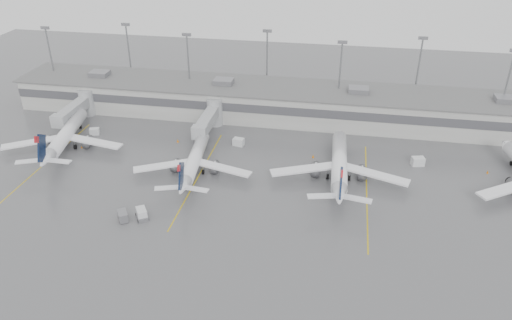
% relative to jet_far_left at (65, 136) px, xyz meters
% --- Properties ---
extents(ground, '(260.00, 260.00, 0.00)m').
position_rel_jet_far_left_xyz_m(ground, '(51.47, -30.80, -3.14)').
color(ground, '#555557').
rests_on(ground, ground).
extents(terminal, '(152.00, 17.00, 9.45)m').
position_rel_jet_far_left_xyz_m(terminal, '(51.47, 27.18, 1.03)').
color(terminal, '#A1A19D').
rests_on(terminal, ground).
extents(light_masts, '(142.40, 8.00, 20.60)m').
position_rel_jet_far_left_xyz_m(light_masts, '(51.47, 32.95, 8.89)').
color(light_masts, gray).
rests_on(light_masts, ground).
extents(jet_bridge_left, '(4.00, 17.20, 7.00)m').
position_rel_jet_far_left_xyz_m(jet_bridge_left, '(-4.03, 14.92, 0.73)').
color(jet_bridge_left, gray).
rests_on(jet_bridge_left, ground).
extents(jet_bridge_right, '(4.00, 17.20, 7.00)m').
position_rel_jet_far_left_xyz_m(jet_bridge_right, '(30.97, 14.92, 0.73)').
color(jet_bridge_right, gray).
rests_on(jet_bridge_right, ground).
extents(stand_markings, '(105.25, 40.00, 0.01)m').
position_rel_jet_far_left_xyz_m(stand_markings, '(51.47, -6.80, -3.13)').
color(stand_markings, gold).
rests_on(stand_markings, ground).
extents(jet_far_left, '(27.35, 30.94, 10.10)m').
position_rel_jet_far_left_xyz_m(jet_far_left, '(0.00, 0.00, 0.00)').
color(jet_far_left, white).
rests_on(jet_far_left, ground).
extents(jet_mid_left, '(25.20, 28.37, 9.18)m').
position_rel_jet_far_left_xyz_m(jet_mid_left, '(32.72, -5.65, -0.29)').
color(jet_mid_left, white).
rests_on(jet_mid_left, ground).
extents(jet_mid_right, '(28.64, 32.12, 10.39)m').
position_rel_jet_far_left_xyz_m(jet_mid_right, '(63.15, -2.53, 0.09)').
color(jet_mid_right, white).
rests_on(jet_mid_right, ground).
extents(baggage_tug, '(3.24, 3.61, 1.98)m').
position_rel_jet_far_left_xyz_m(baggage_tug, '(27.98, -23.59, -2.37)').
color(baggage_tug, silver).
rests_on(baggage_tug, ground).
extents(baggage_cart, '(2.82, 3.18, 1.78)m').
position_rel_jet_far_left_xyz_m(baggage_cart, '(24.78, -24.79, -2.21)').
color(baggage_cart, slate).
rests_on(baggage_cart, ground).
extents(gse_uld_a, '(2.65, 2.18, 1.61)m').
position_rel_jet_far_left_xyz_m(gse_uld_a, '(3.10, 8.03, -2.33)').
color(gse_uld_a, silver).
rests_on(gse_uld_a, ground).
extents(gse_uld_b, '(2.75, 2.09, 1.76)m').
position_rel_jet_far_left_xyz_m(gse_uld_b, '(39.32, 8.61, -2.26)').
color(gse_uld_b, silver).
rests_on(gse_uld_b, ground).
extents(gse_uld_c, '(3.03, 2.39, 1.89)m').
position_rel_jet_far_left_xyz_m(gse_uld_c, '(80.09, 6.24, -2.19)').
color(gse_uld_c, silver).
rests_on(gse_uld_c, ground).
extents(gse_loader, '(2.50, 3.42, 1.94)m').
position_rel_jet_far_left_xyz_m(gse_loader, '(29.06, 9.10, -2.17)').
color(gse_loader, slate).
rests_on(gse_loader, ground).
extents(cone_a, '(0.46, 0.46, 0.73)m').
position_rel_jet_far_left_xyz_m(cone_a, '(3.36, 0.74, -2.77)').
color(cone_a, orange).
rests_on(cone_a, ground).
extents(cone_b, '(0.50, 0.50, 0.80)m').
position_rel_jet_far_left_xyz_m(cone_b, '(24.64, 7.61, -2.74)').
color(cone_b, orange).
rests_on(cone_b, ground).
extents(cone_c, '(0.50, 0.50, 0.80)m').
position_rel_jet_far_left_xyz_m(cone_c, '(57.21, 5.62, -2.74)').
color(cone_c, orange).
rests_on(cone_c, ground).
extents(cone_d, '(0.44, 0.44, 0.70)m').
position_rel_jet_far_left_xyz_m(cone_d, '(94.49, 5.19, -2.79)').
color(cone_d, orange).
rests_on(cone_d, ground).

